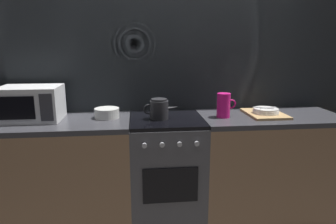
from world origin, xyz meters
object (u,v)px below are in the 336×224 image
(microwave, at_px, (31,103))
(dish_pile, at_px, (265,112))
(pitcher, at_px, (224,105))
(kettle, at_px, (159,109))
(stove_unit, at_px, (166,169))
(mixing_bowl, at_px, (107,113))

(microwave, relative_size, dish_pile, 1.15)
(microwave, relative_size, pitcher, 2.30)
(dish_pile, bearing_deg, kettle, -177.89)
(stove_unit, bearing_deg, mixing_bowl, 172.66)
(stove_unit, bearing_deg, dish_pile, 0.64)
(kettle, relative_size, dish_pile, 0.71)
(kettle, distance_m, pitcher, 0.53)
(microwave, xyz_separation_m, pitcher, (1.54, -0.07, -0.03))
(mixing_bowl, relative_size, dish_pile, 0.50)
(pitcher, bearing_deg, stove_unit, 177.62)
(kettle, relative_size, mixing_bowl, 1.42)
(microwave, distance_m, pitcher, 1.55)
(stove_unit, relative_size, pitcher, 4.50)
(pitcher, bearing_deg, microwave, 177.43)
(pitcher, bearing_deg, dish_pile, 4.44)
(pitcher, xyz_separation_m, dish_pile, (0.37, 0.03, -0.08))
(mixing_bowl, height_order, dish_pile, mixing_bowl)
(kettle, relative_size, pitcher, 1.42)
(mixing_bowl, bearing_deg, kettle, -11.52)
(microwave, distance_m, dish_pile, 1.92)
(mixing_bowl, height_order, pitcher, pitcher)
(mixing_bowl, bearing_deg, stove_unit, -7.34)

